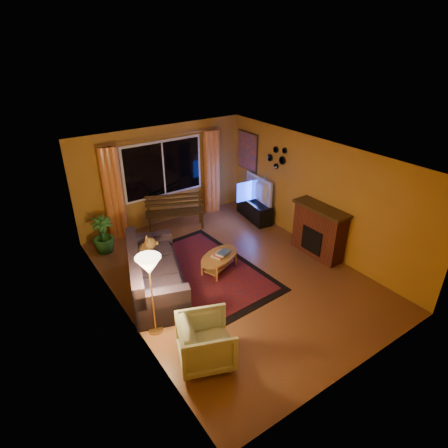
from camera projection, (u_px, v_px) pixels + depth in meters
floor at (232, 275)px, 7.73m from camera, size 4.50×6.00×0.02m
ceiling at (234, 157)px, 6.57m from camera, size 4.50×6.00×0.02m
wall_back at (163, 176)px, 9.35m from camera, size 4.50×0.02×2.50m
wall_left at (119, 257)px, 6.02m from camera, size 0.02×6.00×2.50m
wall_right at (316, 195)px, 8.28m from camera, size 0.02×6.00×2.50m
window at (163, 169)px, 9.21m from camera, size 2.00×0.02×1.30m
curtain_rod at (162, 137)px, 8.81m from camera, size 3.20×0.03×0.03m
curtain_left at (113, 194)px, 8.64m from camera, size 0.36×0.36×2.24m
curtain_right at (211, 172)px, 10.00m from camera, size 0.36×0.36×2.24m
bench at (176, 220)px, 9.45m from camera, size 1.50×0.95×0.43m
potted_plant at (103, 235)px, 8.34m from camera, size 0.50×0.50×0.85m
sofa at (156, 271)px, 7.07m from camera, size 1.57×2.36×0.88m
dog at (146, 248)px, 7.35m from camera, size 0.48×0.54×0.49m
armchair at (206, 340)px, 5.55m from camera, size 0.98×1.01×0.82m
floor_lamp at (152, 296)px, 5.96m from camera, size 0.29×0.29×1.45m
rug at (204, 271)px, 7.82m from camera, size 2.14×3.22×0.02m
coffee_table at (219, 263)px, 7.77m from camera, size 1.33×1.33×0.37m
tv_console at (254, 210)px, 9.93m from camera, size 0.58×1.27×0.51m
television at (255, 189)px, 9.66m from camera, size 0.26×1.14×0.65m
fireplace at (319, 232)px, 8.21m from camera, size 0.40×1.20×1.10m
mirror_cluster at (276, 156)px, 8.96m from camera, size 0.06×0.60×0.56m
painting at (247, 151)px, 9.87m from camera, size 0.04×0.76×0.96m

